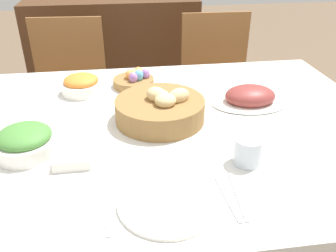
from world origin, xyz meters
TOP-DOWN VIEW (x-y plane):
  - dining_table at (0.00, 0.00)m, footprint 1.58×1.17m
  - chair_far_right at (0.44, 0.91)m, footprint 0.43×0.43m
  - chair_far_left at (-0.45, 0.91)m, footprint 0.45×0.45m
  - sideboard at (-0.18, 1.66)m, footprint 1.26×0.44m
  - bread_basket at (-0.02, 0.03)m, footprint 0.31×0.31m
  - egg_basket at (-0.09, 0.35)m, footprint 0.17×0.17m
  - ham_platter at (0.34, 0.12)m, footprint 0.30×0.21m
  - carrot_bowl at (-0.31, 0.31)m, footprint 0.17×0.17m
  - green_salad_bowl at (-0.45, -0.12)m, footprint 0.19×0.19m
  - dinner_plate at (-0.05, -0.41)m, footprint 0.25×0.25m
  - fork at (-0.21, -0.41)m, footprint 0.02×0.19m
  - knife at (0.10, -0.41)m, footprint 0.02×0.19m
  - spoon at (0.13, -0.41)m, footprint 0.02×0.19m
  - drinking_cup at (0.20, -0.27)m, footprint 0.08×0.08m
  - butter_dish at (-0.30, -0.21)m, footprint 0.11×0.07m

SIDE VIEW (x-z plane):
  - dining_table at x=0.00m, z-range 0.00..0.74m
  - sideboard at x=-0.18m, z-range 0.00..0.89m
  - chair_far_right at x=0.44m, z-range 0.04..0.94m
  - chair_far_left at x=-0.45m, z-range 0.04..0.94m
  - fork at x=-0.21m, z-range 0.74..0.75m
  - knife at x=0.10m, z-range 0.74..0.75m
  - spoon at x=0.13m, z-range 0.74..0.75m
  - dinner_plate at x=-0.05m, z-range 0.74..0.75m
  - butter_dish at x=-0.30m, z-range 0.74..0.78m
  - ham_platter at x=0.34m, z-range 0.73..0.81m
  - egg_basket at x=-0.09m, z-range 0.73..0.81m
  - carrot_bowl at x=-0.31m, z-range 0.74..0.82m
  - green_salad_bowl at x=-0.45m, z-range 0.74..0.83m
  - drinking_cup at x=0.20m, z-range 0.74..0.83m
  - bread_basket at x=-0.02m, z-range 0.73..0.85m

